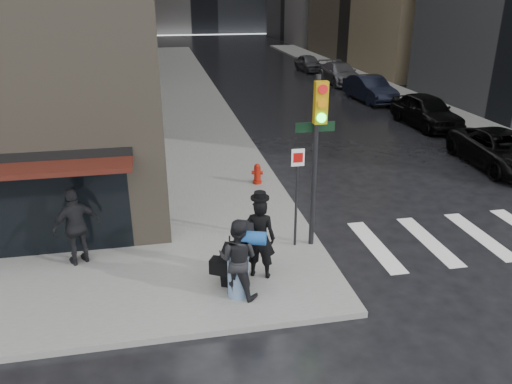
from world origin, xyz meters
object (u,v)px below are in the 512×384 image
man_jeans (238,258)px  parked_car_4 (309,63)px  man_greycoat (76,226)px  parked_car_0 (502,150)px  man_overcoat (254,242)px  traffic_light (315,141)px  fire_hydrant (257,174)px  parked_car_2 (370,89)px  parked_car_1 (426,111)px  parked_car_3 (340,73)px

man_jeans → parked_car_4: man_jeans is taller
man_greycoat → parked_car_0: bearing=170.2°
man_overcoat → traffic_light: 2.98m
man_overcoat → parked_car_0: size_ratio=0.43×
man_overcoat → fire_hydrant: bearing=-78.9°
man_jeans → parked_car_2: (11.62, 19.92, -0.31)m
man_greycoat → parked_car_1: 19.25m
man_overcoat → man_greycoat: size_ratio=1.11×
fire_hydrant → parked_car_0: parked_car_0 is taller
man_overcoat → fire_hydrant: size_ratio=3.04×
fire_hydrant → parked_car_1: size_ratio=0.15×
traffic_light → parked_car_4: 32.28m
man_jeans → parked_car_1: bearing=-103.3°
traffic_light → fire_hydrant: (-0.50, 4.85, -2.60)m
parked_car_2 → parked_car_4: 12.86m
traffic_light → man_jeans: bearing=-139.5°
parked_car_3 → traffic_light: bearing=-111.8°
man_overcoat → parked_car_2: (11.13, 19.24, -0.30)m
man_greycoat → parked_car_2: bearing=-158.1°
parked_car_2 → traffic_light: bearing=-122.0°
parked_car_0 → parked_car_4: (-0.11, 25.73, -0.04)m
fire_hydrant → parked_car_3: size_ratio=0.14×
parked_car_1 → parked_car_0: bearing=-94.4°
man_jeans → fire_hydrant: 7.06m
parked_car_0 → parked_car_3: bearing=92.4°
parked_car_2 → parked_car_3: (0.38, 6.43, -0.03)m
man_jeans → man_overcoat: bearing=-97.5°
man_overcoat → parked_car_4: man_overcoat is taller
parked_car_3 → parked_car_1: bearing=-90.4°
parked_car_1 → man_greycoat: bearing=-146.0°
man_jeans → parked_car_3: 28.96m
parked_car_2 → parked_car_1: bearing=-91.8°
man_jeans → parked_car_3: man_jeans is taller
traffic_light → parked_car_2: traffic_light is taller
parked_car_4 → parked_car_2: bearing=-93.0°
parked_car_2 → parked_car_3: parked_car_2 is taller
traffic_light → parked_car_3: traffic_light is taller
man_jeans → fire_hydrant: size_ratio=2.57×
man_overcoat → parked_car_1: man_overcoat is taller
man_overcoat → parked_car_3: man_overcoat is taller
traffic_light → parked_car_4: traffic_light is taller
parked_car_0 → man_greycoat: bearing=-159.0°
man_greycoat → parked_car_3: 28.78m
man_overcoat → parked_car_2: size_ratio=0.47×
man_overcoat → parked_car_4: bearing=-85.8°
traffic_light → parked_car_4: bearing=73.5°
parked_car_3 → parked_car_4: bearing=94.1°
traffic_light → fire_hydrant: 5.53m
man_greycoat → parked_car_2: (15.29, 17.70, -0.37)m
man_jeans → man_greycoat: bearing=-2.9°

